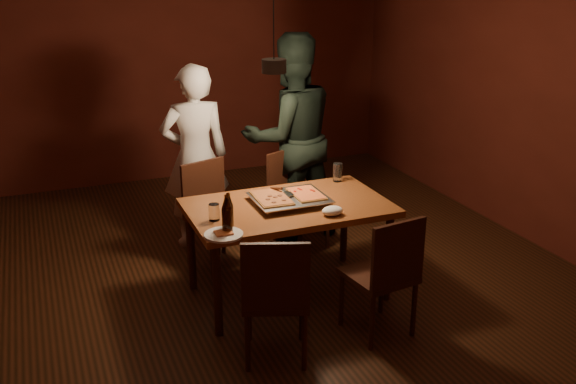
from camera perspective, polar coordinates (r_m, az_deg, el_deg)
name	(u,v)px	position (r m, az deg, el deg)	size (l,w,h in m)	color
room_shell	(274,113)	(4.83, -1.22, 7.02)	(6.00, 6.00, 6.00)	#3D1E10
dining_table	(288,214)	(4.84, 0.00, -1.94)	(1.50, 0.90, 0.75)	brown
chair_far_left	(211,204)	(5.45, -6.87, -1.10)	(0.53, 0.53, 0.49)	#38190F
chair_far_right	(293,191)	(5.73, 0.44, 0.11)	(0.55, 0.55, 0.49)	#38190F
chair_near_left	(275,288)	(4.06, -1.12, -8.56)	(0.54, 0.54, 0.49)	#38190F
chair_near_right	(387,266)	(4.39, 8.80, -6.53)	(0.47, 0.47, 0.49)	#38190F
pizza_tray	(289,200)	(4.83, 0.13, -0.71)	(0.55, 0.45, 0.05)	silver
pizza_meat	(272,198)	(4.79, -1.46, -0.50)	(0.24, 0.38, 0.02)	maroon
pizza_cheese	(306,193)	(4.87, 1.63, -0.13)	(0.21, 0.34, 0.02)	gold
spatula	(287,194)	(4.85, -0.05, -0.16)	(0.09, 0.24, 0.04)	silver
beer_bottle_a	(227,214)	(4.28, -5.45, -1.99)	(0.07, 0.07, 0.27)	black
beer_bottle_b	(228,211)	(4.37, -5.31, -1.66)	(0.07, 0.07, 0.25)	black
water_glass_left	(214,212)	(4.53, -6.58, -1.80)	(0.08, 0.08, 0.12)	silver
water_glass_right	(338,172)	(5.31, 4.43, 1.75)	(0.07, 0.07, 0.15)	silver
plate_slice	(224,234)	(4.29, -5.74, -3.78)	(0.26, 0.26, 0.03)	white
napkin	(332,211)	(4.61, 3.97, -1.67)	(0.16, 0.12, 0.07)	white
diner_white	(195,157)	(5.77, -8.25, 3.10)	(0.61, 0.40, 1.66)	silver
diner_dark	(291,138)	(5.89, 0.23, 4.85)	(0.92, 0.72, 1.90)	black
pendant_lamp	(274,65)	(4.76, -1.26, 11.26)	(0.18, 0.18, 1.10)	black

